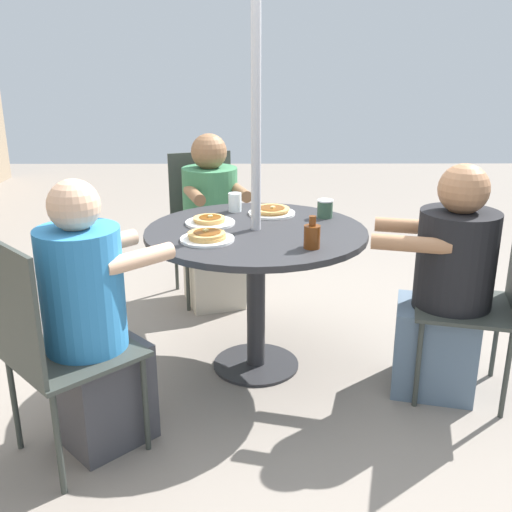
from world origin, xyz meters
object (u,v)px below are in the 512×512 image
Objects in this scene: diner_east at (212,228)px; coffee_cup at (325,209)px; patio_chair_east at (205,217)px; pancake_plate_a at (210,221)px; patio_chair_south at (49,341)px; pancake_plate_b at (271,211)px; pancake_plate_c at (207,237)px; patio_table at (256,252)px; patio_chair_north at (488,291)px; diner_south at (92,329)px; syrup_bottle at (312,236)px; drinking_glass_a at (235,202)px; diner_north at (446,292)px.

coffee_cup is (-0.65, -0.63, 0.29)m from diner_east.
pancake_plate_a is (-0.94, -0.10, 0.23)m from patio_chair_east.
patio_chair_east is at bearing 121.87° from patio_chair_south.
patio_chair_south is 3.78× the size of pancake_plate_b.
pancake_plate_b is 0.56m from pancake_plate_c.
pancake_plate_b is (0.28, -0.08, 0.13)m from patio_table.
diner_south is (-0.36, 1.71, -0.01)m from patio_chair_north.
syrup_bottle is at bearing -140.39° from patio_table.
diner_east is 10.90× the size of drinking_glass_a.
diner_north is 1.58m from diner_south.
patio_chair_east is 1.10m from coffee_cup.
patio_chair_north is 0.83× the size of diner_south.
diner_south reaches higher than diner_north.
pancake_plate_c is at bearing 168.11° from drinking_glass_a.
patio_chair_south is at bearing 122.11° from diner_north.
pancake_plate_b is at bearing -16.27° from patio_table.
patio_table is 1.15× the size of patio_chair_south.
patio_table is 0.99× the size of diner_east.
diner_north is 4.46× the size of pancake_plate_b.
patio_chair_north reaches higher than patio_table.
diner_south is at bearing 90.00° from patio_chair_south.
syrup_bottle reaches higher than patio_table.
patio_chair_south is 1.32m from drinking_glass_a.
patio_chair_east is 9.92× the size of coffee_cup.
patio_chair_south reaches higher than patio_table.
patio_chair_east is (1.31, 1.39, 0.00)m from patio_chair_north.
diner_north reaches higher than patio_chair_north.
pancake_plate_b is 2.47× the size of drinking_glass_a.
patio_table is 7.44× the size of syrup_bottle.
syrup_bottle is (-0.07, 0.63, 0.30)m from diner_north.
patio_chair_south is 1.04m from pancake_plate_a.
coffee_cup reaches higher than pancake_plate_b.
patio_chair_east is 0.97m from pancake_plate_a.
pancake_plate_a is 1.00× the size of pancake_plate_b.
patio_table is at bearing 121.10° from coffee_cup.
patio_chair_south is at bearing 114.28° from syrup_bottle.
patio_table is 10.79× the size of drinking_glass_a.
patio_chair_east is 0.89m from pancake_plate_b.
diner_east is at bearing 17.73° from patio_table.
pancake_plate_c is at bearing 92.08° from diner_south.
diner_east is (0.86, 0.28, -0.13)m from patio_table.
diner_east is at bearing 118.62° from patio_chair_south.
drinking_glass_a is at bearing 76.49° from patio_chair_north.
pancake_plate_b is (0.51, 0.79, 0.26)m from diner_north.
diner_east is 0.81m from pancake_plate_a.
patio_chair_north is at bearing 118.96° from patio_chair_east.
pancake_plate_b is at bearing -59.00° from pancake_plate_a.
patio_chair_east is at bearing 6.17° from pancake_plate_a.
patio_chair_north is 1.35m from drinking_glass_a.
patio_chair_east reaches higher than patio_table.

